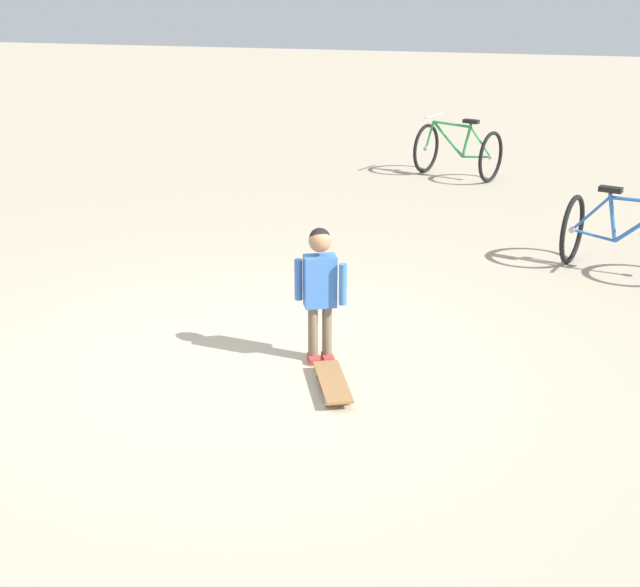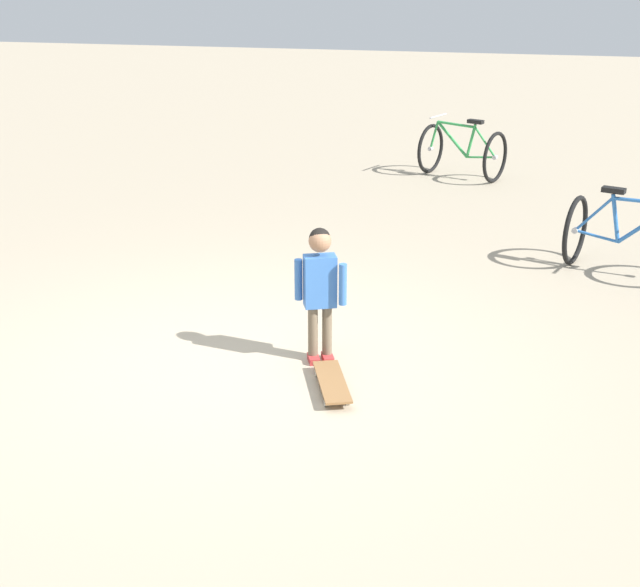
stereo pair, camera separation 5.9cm
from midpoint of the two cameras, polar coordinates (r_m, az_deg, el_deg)
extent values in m
plane|color=tan|center=(6.77, -4.83, -4.55)|extent=(50.00, 50.00, 0.00)
cylinder|color=brown|center=(6.72, 0.72, -2.44)|extent=(0.08, 0.08, 0.42)
cube|color=#B73333|center=(6.78, 0.75, -4.21)|extent=(0.17, 0.13, 0.05)
cylinder|color=brown|center=(6.70, -0.21, -2.51)|extent=(0.08, 0.08, 0.42)
cube|color=#B73333|center=(6.76, -0.17, -4.28)|extent=(0.17, 0.13, 0.05)
cube|color=#386BB7|center=(6.56, 0.26, 0.82)|extent=(0.22, 0.28, 0.40)
cylinder|color=#386BB7|center=(6.49, 1.76, 0.60)|extent=(0.06, 0.06, 0.32)
cylinder|color=#386BB7|center=(6.59, -1.16, 0.92)|extent=(0.06, 0.06, 0.32)
sphere|color=#9E7051|center=(6.45, 0.26, 3.44)|extent=(0.17, 0.17, 0.17)
sphere|color=black|center=(6.46, 0.25, 3.60)|extent=(0.16, 0.16, 0.16)
cube|color=olive|center=(6.32, 1.06, -5.76)|extent=(0.70, 0.43, 0.02)
cube|color=#B7B7BC|center=(6.12, 1.40, -6.86)|extent=(0.07, 0.11, 0.02)
cube|color=#B7B7BC|center=(6.54, 0.73, -4.95)|extent=(0.07, 0.11, 0.02)
cylinder|color=beige|center=(6.14, 2.09, -7.00)|extent=(0.06, 0.05, 0.06)
cylinder|color=beige|center=(6.12, 0.70, -7.10)|extent=(0.06, 0.05, 0.06)
cylinder|color=beige|center=(6.56, 1.38, -5.09)|extent=(0.06, 0.05, 0.06)
cylinder|color=beige|center=(6.54, 0.08, -5.17)|extent=(0.06, 0.05, 0.06)
torus|color=black|center=(12.93, 7.35, 9.35)|extent=(0.68, 0.31, 0.71)
torus|color=black|center=(12.48, 11.48, 8.69)|extent=(0.68, 0.31, 0.71)
cylinder|color=#B7B7BC|center=(12.93, 7.35, 9.35)|extent=(0.08, 0.08, 0.06)
cylinder|color=#B7B7BC|center=(12.48, 11.48, 8.69)|extent=(0.08, 0.08, 0.06)
cylinder|color=green|center=(12.74, 8.76, 9.91)|extent=(0.23, 0.49, 0.48)
cylinder|color=green|center=(12.68, 9.01, 10.83)|extent=(0.26, 0.56, 0.06)
cylinder|color=green|center=(12.61, 9.96, 9.77)|extent=(0.09, 0.14, 0.48)
cylinder|color=green|center=(12.58, 10.58, 8.73)|extent=(0.19, 0.41, 0.08)
cylinder|color=green|center=(12.51, 10.85, 9.66)|extent=(0.16, 0.34, 0.40)
cylinder|color=green|center=(12.87, 7.59, 10.19)|extent=(0.08, 0.13, 0.41)
cube|color=black|center=(12.54, 10.25, 10.97)|extent=(0.18, 0.24, 0.05)
cylinder|color=#B7B7BC|center=(12.80, 7.85, 11.39)|extent=(0.44, 0.19, 0.02)
torus|color=black|center=(9.22, 16.48, 3.97)|extent=(0.69, 0.27, 0.71)
cylinder|color=#B7B7BC|center=(9.22, 16.48, 3.97)|extent=(0.08, 0.08, 0.06)
cylinder|color=#2D6BB7|center=(9.08, 18.89, 4.67)|extent=(0.08, 0.14, 0.48)
cylinder|color=#2D6BB7|center=(9.17, 17.74, 3.59)|extent=(0.16, 0.42, 0.08)
cylinder|color=#2D6BB7|center=(9.12, 17.59, 4.93)|extent=(0.14, 0.34, 0.40)
cube|color=black|center=(9.02, 18.78, 6.40)|extent=(0.16, 0.24, 0.05)
camera|label=1|loc=(0.03, -89.74, 0.10)|focal=49.08mm
camera|label=2|loc=(0.03, 90.26, -0.10)|focal=49.08mm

